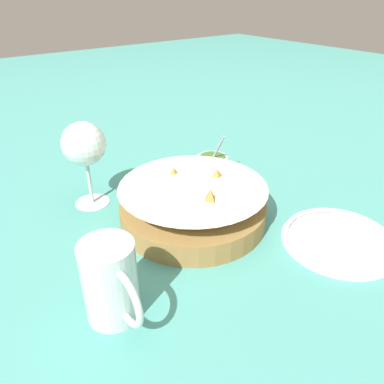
{
  "coord_description": "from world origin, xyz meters",
  "views": [
    {
      "loc": [
        0.46,
        -0.38,
        0.39
      ],
      "look_at": [
        -0.0,
        -0.03,
        0.06
      ],
      "focal_mm": 35.0,
      "sensor_mm": 36.0,
      "label": 1
    }
  ],
  "objects_px": {
    "sauce_cup": "(212,163)",
    "beer_mug": "(111,284)",
    "side_plate": "(339,239)",
    "food_basket": "(192,205)",
    "wine_glass": "(84,146)"
  },
  "relations": [
    {
      "from": "sauce_cup",
      "to": "beer_mug",
      "type": "relative_size",
      "value": 0.87
    },
    {
      "from": "side_plate",
      "to": "sauce_cup",
      "type": "bearing_deg",
      "value": 179.02
    },
    {
      "from": "beer_mug",
      "to": "side_plate",
      "type": "distance_m",
      "value": 0.39
    },
    {
      "from": "food_basket",
      "to": "wine_glass",
      "type": "relative_size",
      "value": 1.57
    },
    {
      "from": "wine_glass",
      "to": "beer_mug",
      "type": "relative_size",
      "value": 1.48
    },
    {
      "from": "food_basket",
      "to": "wine_glass",
      "type": "distance_m",
      "value": 0.23
    },
    {
      "from": "beer_mug",
      "to": "side_plate",
      "type": "xyz_separation_m",
      "value": [
        0.09,
        0.38,
        -0.05
      ]
    },
    {
      "from": "beer_mug",
      "to": "food_basket",
      "type": "bearing_deg",
      "value": 117.89
    },
    {
      "from": "sauce_cup",
      "to": "wine_glass",
      "type": "relative_size",
      "value": 0.59
    },
    {
      "from": "side_plate",
      "to": "food_basket",
      "type": "bearing_deg",
      "value": -143.15
    },
    {
      "from": "sauce_cup",
      "to": "wine_glass",
      "type": "distance_m",
      "value": 0.3
    },
    {
      "from": "food_basket",
      "to": "sauce_cup",
      "type": "relative_size",
      "value": 2.66
    },
    {
      "from": "beer_mug",
      "to": "side_plate",
      "type": "bearing_deg",
      "value": 76.34
    },
    {
      "from": "wine_glass",
      "to": "beer_mug",
      "type": "distance_m",
      "value": 0.31
    },
    {
      "from": "sauce_cup",
      "to": "beer_mug",
      "type": "xyz_separation_m",
      "value": [
        0.25,
        -0.38,
        0.03
      ]
    }
  ]
}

